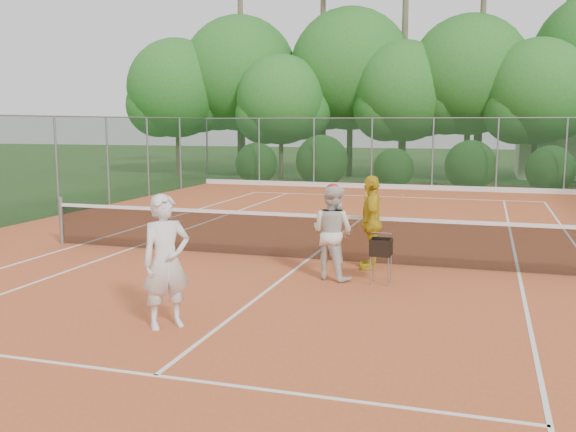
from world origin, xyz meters
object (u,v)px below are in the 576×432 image
Objects in this scene: player_yellow at (371,222)px; ball_hopper at (381,248)px; player_white at (166,262)px; player_center_grp at (332,232)px.

ball_hopper is at bearing 7.11° from player_yellow.
player_white is 1.07× the size of player_center_grp.
player_white is 2.31× the size of ball_hopper.
player_white is at bearing -130.90° from ball_hopper.
player_yellow is at bearing 103.88° from ball_hopper.
player_white is 4.10m from ball_hopper.
player_center_grp is 0.96× the size of player_yellow.
player_center_grp is 1.17m from player_yellow.
player_yellow is (0.52, 1.04, 0.05)m from player_center_grp.
player_white is 3.71m from player_center_grp.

